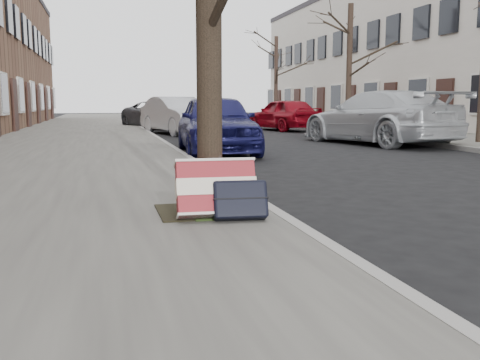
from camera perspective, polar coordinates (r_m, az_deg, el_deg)
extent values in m
plane|color=black|center=(5.11, 21.22, -5.99)|extent=(120.00, 120.00, 0.00)
cube|color=slate|center=(19.06, -16.74, 4.48)|extent=(5.00, 70.00, 0.12)
cube|color=slate|center=(21.86, 15.08, 4.99)|extent=(4.00, 70.00, 0.12)
cube|color=black|center=(5.40, -4.20, -3.30)|extent=(0.85, 0.85, 0.02)
cube|color=maroon|center=(5.02, -2.59, -0.97)|extent=(0.75, 0.44, 0.57)
cube|color=black|center=(4.96, 0.00, -2.09)|extent=(0.53, 0.34, 0.39)
imported|color=#131347|center=(12.86, -2.56, 6.07)|extent=(1.99, 4.31, 1.43)
imported|color=#B1B3B9|center=(20.65, -6.68, 6.85)|extent=(2.59, 4.57, 1.42)
imported|color=#35363A|center=(25.67, -8.73, 6.91)|extent=(3.53, 5.02, 1.27)
imported|color=#B3B7BB|center=(16.14, 14.45, 6.46)|extent=(3.24, 5.65, 1.54)
imported|color=maroon|center=(23.29, 4.63, 6.99)|extent=(2.59, 4.36, 1.39)
cylinder|color=black|center=(23.37, 11.56, 11.75)|extent=(0.24, 0.24, 5.14)
cylinder|color=black|center=(32.48, 3.86, 10.71)|extent=(0.22, 0.22, 4.95)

